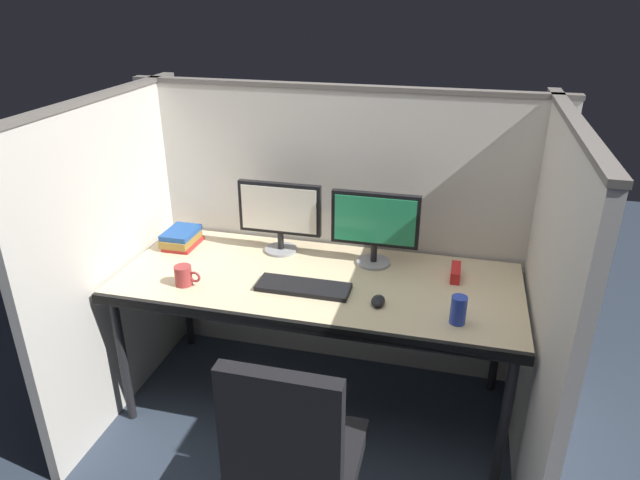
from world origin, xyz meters
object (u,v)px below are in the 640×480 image
object	(u,v)px
desk	(317,289)
red_stapler	(456,273)
book_stack	(181,238)
soda_can	(458,310)
coffee_mug	(184,276)
monitor_left	(280,213)
computer_mouse	(378,301)
monitor_right	(375,224)
keyboard_main	(303,287)

from	to	relation	value
desk	red_stapler	distance (m)	0.66
desk	book_stack	bearing A→B (deg)	166.09
soda_can	coffee_mug	size ratio (longest dim) A/B	0.97
monitor_left	desk	bearing A→B (deg)	-44.95
monitor_left	coffee_mug	xyz separation A→B (m)	(-0.32, -0.46, -0.17)
monitor_left	red_stapler	distance (m)	0.92
computer_mouse	coffee_mug	world-z (taller)	coffee_mug
red_stapler	monitor_left	bearing A→B (deg)	174.92
desk	red_stapler	xyz separation A→B (m)	(0.63, 0.18, 0.08)
monitor_right	coffee_mug	size ratio (longest dim) A/B	3.41
monitor_left	soda_can	distance (m)	1.05
keyboard_main	computer_mouse	bearing A→B (deg)	-7.90
monitor_right	red_stapler	size ratio (longest dim) A/B	2.87
desk	red_stapler	world-z (taller)	red_stapler
desk	red_stapler	size ratio (longest dim) A/B	12.67
monitor_right	coffee_mug	distance (m)	0.94
book_stack	soda_can	bearing A→B (deg)	-15.90
soda_can	book_stack	size ratio (longest dim) A/B	0.56
desk	monitor_left	distance (m)	0.46
monitor_left	monitor_right	bearing A→B (deg)	-3.08
computer_mouse	coffee_mug	size ratio (longest dim) A/B	0.76
red_stapler	book_stack	world-z (taller)	book_stack
red_stapler	keyboard_main	bearing A→B (deg)	-157.11
monitor_right	coffee_mug	xyz separation A→B (m)	(-0.82, -0.43, -0.17)
keyboard_main	coffee_mug	world-z (taller)	coffee_mug
monitor_right	red_stapler	world-z (taller)	monitor_right
desk	monitor_left	bearing A→B (deg)	135.05
monitor_left	keyboard_main	bearing A→B (deg)	-58.24
computer_mouse	coffee_mug	bearing A→B (deg)	-177.15
desk	keyboard_main	bearing A→B (deg)	-110.08
monitor_right	keyboard_main	world-z (taller)	monitor_right
book_stack	coffee_mug	size ratio (longest dim) A/B	1.73
keyboard_main	computer_mouse	size ratio (longest dim) A/B	4.48
soda_can	monitor_right	bearing A→B (deg)	133.20
desk	soda_can	xyz separation A→B (m)	(0.66, -0.22, 0.11)
monitor_left	keyboard_main	world-z (taller)	monitor_left
soda_can	book_stack	distance (m)	1.51
coffee_mug	book_stack	bearing A→B (deg)	118.26
desk	book_stack	world-z (taller)	book_stack
soda_can	desk	bearing A→B (deg)	161.73
monitor_right	desk	bearing A→B (deg)	-134.61
keyboard_main	soda_can	size ratio (longest dim) A/B	3.52
keyboard_main	soda_can	bearing A→B (deg)	-9.41
desk	computer_mouse	distance (m)	0.36
red_stapler	book_stack	size ratio (longest dim) A/B	0.69
keyboard_main	computer_mouse	xyz separation A→B (m)	(0.35, -0.05, 0.01)
monitor_left	computer_mouse	xyz separation A→B (m)	(0.58, -0.41, -0.20)
computer_mouse	monitor_right	bearing A→B (deg)	102.24
coffee_mug	keyboard_main	bearing A→B (deg)	9.71
book_stack	desk	bearing A→B (deg)	-13.91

